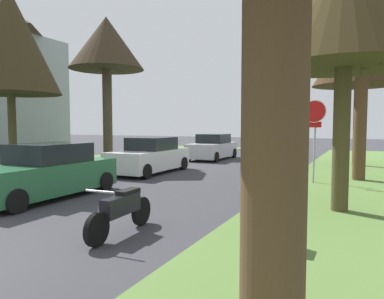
{
  "coord_description": "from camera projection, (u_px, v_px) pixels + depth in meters",
  "views": [
    {
      "loc": [
        6.2,
        -1.77,
        2.09
      ],
      "look_at": [
        1.39,
        8.04,
        1.36
      ],
      "focal_mm": 32.97,
      "sensor_mm": 36.0,
      "label": 1
    }
  ],
  "objects": [
    {
      "name": "stop_sign_far",
      "position": [
        314.0,
        123.0,
        12.56
      ],
      "size": [
        0.81,
        0.47,
        2.96
      ],
      "color": "#9EA0A5",
      "rests_on": "grass_verge_right"
    },
    {
      "name": "street_tree_right_mid_a",
      "position": [
        345.0,
        6.0,
        8.19
      ],
      "size": [
        3.71,
        3.71,
        6.35
      ],
      "color": "#494023",
      "rests_on": "grass_verge_right"
    },
    {
      "name": "street_tree_right_mid_b",
      "position": [
        364.0,
        3.0,
        12.91
      ],
      "size": [
        3.99,
        3.99,
        8.54
      ],
      "color": "brown",
      "rests_on": "grass_verge_right"
    },
    {
      "name": "street_tree_right_far",
      "position": [
        359.0,
        50.0,
        17.82
      ],
      "size": [
        4.48,
        4.48,
        7.73
      ],
      "color": "#4D3924",
      "rests_on": "grass_verge_right"
    },
    {
      "name": "street_tree_left_mid_a",
      "position": [
        9.0,
        41.0,
        13.04
      ],
      "size": [
        3.62,
        3.62,
        7.19
      ],
      "color": "#473F26",
      "rests_on": "grass_verge_left"
    },
    {
      "name": "street_tree_left_mid_b",
      "position": [
        106.0,
        45.0,
        18.31
      ],
      "size": [
        3.87,
        3.87,
        7.69
      ],
      "color": "#463C2C",
      "rests_on": "grass_verge_left"
    },
    {
      "name": "parked_sedan_green",
      "position": [
        45.0,
        173.0,
        10.24
      ],
      "size": [
        2.02,
        4.44,
        1.57
      ],
      "color": "#28663D",
      "rests_on": "ground"
    },
    {
      "name": "parked_sedan_white",
      "position": [
        150.0,
        156.0,
        15.69
      ],
      "size": [
        2.02,
        4.44,
        1.57
      ],
      "color": "white",
      "rests_on": "ground"
    },
    {
      "name": "parked_sedan_silver",
      "position": [
        213.0,
        148.0,
        22.0
      ],
      "size": [
        2.02,
        4.44,
        1.57
      ],
      "color": "#BCBCC1",
      "rests_on": "ground"
    },
    {
      "name": "parked_motorcycle",
      "position": [
        122.0,
        210.0,
        6.76
      ],
      "size": [
        0.6,
        2.05,
        0.97
      ],
      "color": "black",
      "rests_on": "ground"
    },
    {
      "name": "curbside_mailbox",
      "position": [
        250.0,
        183.0,
        6.37
      ],
      "size": [
        0.22,
        0.44,
        1.27
      ],
      "color": "brown",
      "rests_on": "grass_verge_right"
    }
  ]
}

